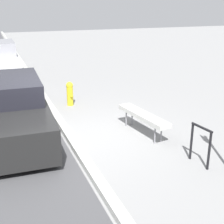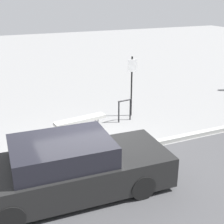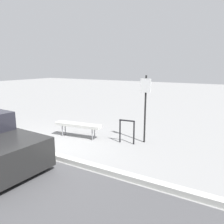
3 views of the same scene
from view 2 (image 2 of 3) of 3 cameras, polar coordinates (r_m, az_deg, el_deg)
ground_plane at (r=9.03m, az=-4.85°, el=-8.67°), size 60.00×60.00×0.00m
curb at (r=9.00m, az=-4.87°, el=-8.31°), size 60.00×0.20×0.13m
bench at (r=10.49m, az=-5.84°, el=-1.48°), size 1.83×0.58×0.53m
bike_rack at (r=11.42m, az=2.32°, el=0.69°), size 0.55×0.12×0.83m
sign_post at (r=11.69m, az=3.64°, el=5.69°), size 0.36×0.08×2.30m
parked_car_near at (r=7.42m, az=-7.87°, el=-10.22°), size 4.76×2.02×1.37m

